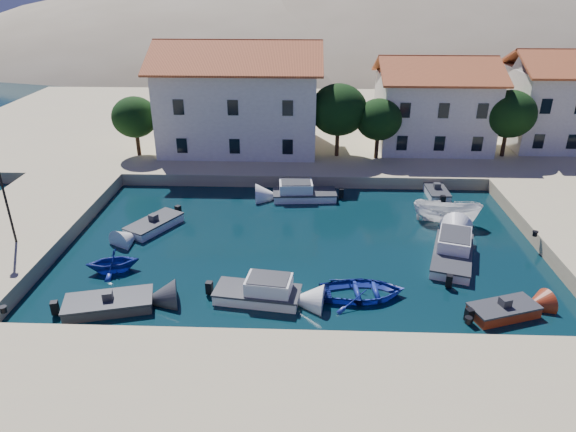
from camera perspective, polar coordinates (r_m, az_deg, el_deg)
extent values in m
plane|color=black|center=(24.90, 1.06, -14.33)|extent=(400.00, 400.00, 0.00)
cube|color=#C5B787|center=(38.22, -28.37, -1.74)|extent=(8.00, 20.00, 1.00)
cube|color=#C5B787|center=(59.26, 3.84, 10.09)|extent=(80.00, 36.00, 1.00)
ellipsoid|color=gray|center=(134.49, -2.30, 9.66)|extent=(198.00, 126.00, 72.00)
ellipsoid|color=gray|center=(158.55, 14.97, 9.36)|extent=(220.00, 176.00, 99.00)
cube|color=beige|center=(48.91, -5.36, 11.93)|extent=(14.00, 9.00, 7.50)
pyramid|color=#983F22|center=(48.04, -5.60, 17.57)|extent=(14.70, 9.45, 2.20)
cube|color=beige|center=(50.95, 15.73, 11.08)|extent=(10.00, 8.00, 6.50)
pyramid|color=#983F22|center=(50.18, 16.29, 15.67)|extent=(10.50, 8.40, 1.80)
cube|color=beige|center=(55.80, 27.80, 10.58)|extent=(9.00, 8.00, 7.00)
pyramid|color=#983F22|center=(55.07, 28.74, 14.98)|extent=(9.45, 8.40, 1.80)
cylinder|color=#382314|center=(48.72, -16.35, 7.93)|extent=(0.36, 0.36, 2.50)
ellipsoid|color=black|center=(48.14, -16.67, 10.49)|extent=(4.00, 4.00, 3.60)
cylinder|color=#382314|center=(46.74, 5.49, 8.45)|extent=(0.36, 0.36, 3.00)
ellipsoid|color=black|center=(46.05, 5.63, 11.67)|extent=(5.00, 5.00, 4.50)
cylinder|color=#382314|center=(46.67, 9.84, 7.85)|extent=(0.36, 0.36, 2.50)
ellipsoid|color=black|center=(46.07, 10.05, 10.52)|extent=(4.00, 4.00, 3.60)
cylinder|color=#382314|center=(50.39, 22.90, 7.67)|extent=(0.36, 0.36, 2.75)
ellipsoid|color=black|center=(49.79, 23.38, 10.37)|extent=(4.60, 4.60, 4.14)
cylinder|color=black|center=(34.60, -28.94, 1.88)|extent=(0.14, 0.14, 6.00)
cylinder|color=black|center=(28.79, -29.06, -9.09)|extent=(0.36, 0.36, 0.30)
cylinder|color=black|center=(25.99, 19.39, -10.90)|extent=(0.36, 0.36, 0.30)
cylinder|color=black|center=(35.73, 25.76, -1.80)|extent=(0.36, 0.36, 0.30)
cube|color=#34353A|center=(28.75, -19.26, -9.28)|extent=(4.73, 2.97, 0.90)
cube|color=#34353A|center=(28.57, -19.36, -8.73)|extent=(4.84, 3.03, 0.10)
cube|color=#34353A|center=(28.46, -19.42, -8.36)|extent=(0.61, 0.61, 0.50)
cube|color=white|center=(27.92, -3.41, -8.82)|extent=(4.70, 2.52, 0.90)
cube|color=#34353A|center=(27.74, -3.43, -8.25)|extent=(4.81, 2.57, 0.10)
cube|color=white|center=(27.54, -3.45, -7.61)|extent=(2.57, 1.94, 0.90)
imported|color=#1B2D97|center=(28.55, 8.24, -8.82)|extent=(4.88, 3.67, 0.96)
cube|color=maroon|center=(28.89, 22.79, -9.74)|extent=(3.75, 2.57, 0.90)
cube|color=#34353A|center=(28.71, 22.90, -9.20)|extent=(3.83, 2.63, 0.10)
cube|color=#34353A|center=(28.60, 22.98, -8.83)|extent=(0.64, 0.64, 0.50)
cube|color=white|center=(33.06, 17.77, -4.30)|extent=(3.73, 5.86, 0.90)
cube|color=#34353A|center=(32.90, 17.85, -3.79)|extent=(3.81, 6.00, 0.10)
cube|color=white|center=(32.73, 17.93, -3.23)|extent=(2.65, 3.31, 0.90)
imported|color=white|center=(37.95, 17.09, -0.70)|extent=(4.91, 2.72, 1.79)
cube|color=white|center=(42.34, 16.13, 2.52)|extent=(1.60, 3.28, 0.90)
cube|color=#34353A|center=(42.22, 16.19, 2.93)|extent=(1.63, 3.35, 0.10)
cube|color=#34353A|center=(42.15, 16.22, 3.21)|extent=(0.51, 0.51, 0.50)
imported|color=#1B2D97|center=(32.21, -18.76, -5.78)|extent=(3.56, 3.28, 1.57)
cube|color=white|center=(36.52, -14.63, -0.99)|extent=(3.52, 4.36, 0.90)
cube|color=#34353A|center=(36.38, -14.69, -0.52)|extent=(3.60, 4.46, 0.10)
cube|color=#34353A|center=(36.29, -14.72, -0.21)|extent=(0.68, 0.68, 0.50)
cube|color=white|center=(40.09, 1.84, 2.26)|extent=(4.93, 2.38, 0.90)
cube|color=#34353A|center=(39.97, 1.84, 2.69)|extent=(5.04, 2.43, 0.10)
cube|color=white|center=(39.83, 1.85, 3.19)|extent=(2.66, 1.91, 0.90)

